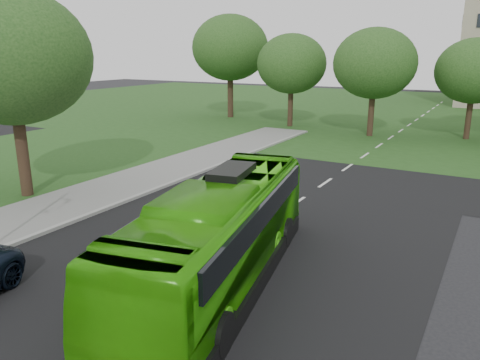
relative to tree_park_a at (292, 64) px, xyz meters
The scene contains 8 objects.
ground 29.87m from the tree_park_a, 70.37° to the right, with size 160.00×160.00×0.00m, color black.
street_surfaces 12.10m from the tree_park_a, 27.11° to the right, with size 120.00×120.00×0.15m.
tree_park_a is the anchor object (origin of this frame).
tree_park_b 8.20m from the tree_park_a, 10.96° to the right, with size 6.76×6.76×8.86m.
tree_park_c 15.35m from the tree_park_a, ahead, with size 6.03×6.03×8.01m.
tree_park_f 8.78m from the tree_park_a, 161.98° to the left, with size 8.03×8.03×10.72m.
tree_side_near 27.17m from the tree_park_a, 94.95° to the right, with size 7.40×7.40×9.83m.
bus 32.17m from the tree_park_a, 70.12° to the right, with size 2.65×11.33×3.15m, color #3AB30D.
Camera 1 is at (8.08, -13.60, 6.92)m, focal length 35.00 mm.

